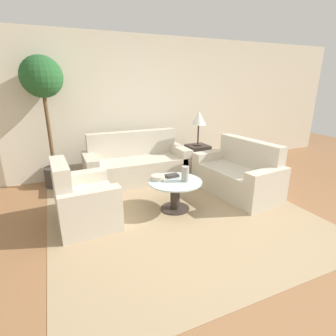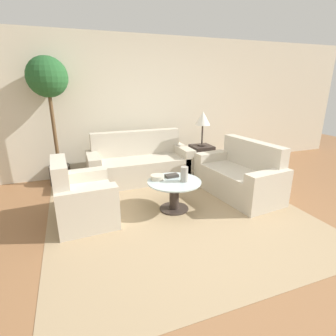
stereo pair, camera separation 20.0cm
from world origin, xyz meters
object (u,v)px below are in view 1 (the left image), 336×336
table_lamp (199,119)px  book_stack (172,176)px  potted_plant (44,93)px  bowl (158,177)px  armchair (82,202)px  sofa_main (137,165)px  loveseat (239,176)px  coffee_table (175,191)px  vase (185,174)px

table_lamp → book_stack: table_lamp is taller
potted_plant → bowl: (1.34, -1.51, -1.12)m
bowl → book_stack: 0.23m
armchair → bowl: armchair is taller
book_stack → sofa_main: bearing=93.8°
loveseat → coffee_table: 1.23m
armchair → sofa_main: bearing=-44.6°
sofa_main → table_lamp: 1.46m
sofa_main → table_lamp: table_lamp is taller
sofa_main → loveseat: bearing=-42.5°
armchair → potted_plant: bearing=7.8°
table_lamp → vase: bearing=-126.0°
coffee_table → table_lamp: (1.08, 1.26, 0.80)m
armchair → vase: 1.42m
armchair → loveseat: size_ratio=0.62×
potted_plant → book_stack: (1.56, -1.49, -1.13)m
coffee_table → potted_plant: potted_plant is taller
table_lamp → bowl: (-1.28, -1.11, -0.61)m
coffee_table → book_stack: size_ratio=3.92×
potted_plant → vase: bearing=-46.0°
coffee_table → table_lamp: bearing=49.4°
vase → table_lamp: bearing=54.0°
loveseat → coffee_table: (-1.22, -0.15, -0.01)m
sofa_main → armchair: sofa_main is taller
armchair → vase: armchair is taller
coffee_table → bowl: size_ratio=3.90×
armchair → potted_plant: size_ratio=0.44×
coffee_table → vase: vase is taller
bowl → vase: bearing=-33.0°
armchair → loveseat: loveseat is taller
book_stack → armchair: bearing=177.4°
book_stack → coffee_table: bearing=-102.8°
table_lamp → vase: table_lamp is taller
armchair → coffee_table: size_ratio=1.25×
armchair → bowl: bearing=-92.1°
sofa_main → bowl: 1.25m
loveseat → book_stack: bearing=-97.4°
sofa_main → potted_plant: 1.93m
armchair → book_stack: (1.28, 0.03, 0.17)m
armchair → table_lamp: bearing=-67.0°
loveseat → coffee_table: bearing=-89.6°
potted_plant → loveseat: bearing=-28.8°
vase → coffee_table: bearing=154.6°
vase → armchair: bearing=171.8°
sofa_main → potted_plant: size_ratio=0.87×
armchair → loveseat: bearing=-92.6°
sofa_main → book_stack: size_ratio=9.72×
sofa_main → loveseat: size_ratio=1.24×
bowl → loveseat: bearing=-0.2°
table_lamp → bowl: bearing=-139.1°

